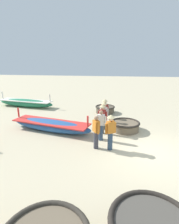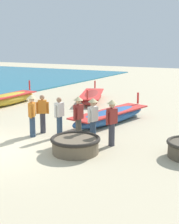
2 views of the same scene
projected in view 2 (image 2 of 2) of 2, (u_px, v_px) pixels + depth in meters
ground_plane at (0, 150)px, 10.69m from camera, size 80.00×80.00×0.00m
coracle_beside_post at (75, 144)px, 10.37m from camera, size 1.67×1.67×0.54m
long_boat_white_hull at (111, 116)px, 14.32m from camera, size 2.15×5.10×1.15m
long_boat_green_hull at (92, 96)px, 19.78m from camera, size 2.97×5.01×1.05m
long_boat_ochre_hull at (9, 99)px, 18.65m from camera, size 1.18×4.41×1.25m
fisherman_crouching at (112, 120)px, 10.96m from camera, size 0.36×0.49×1.67m
fisherman_with_hat at (43, 113)px, 12.61m from camera, size 0.46×0.37×1.57m
fisherman_hauling at (32, 113)px, 12.04m from camera, size 0.36×0.48×1.67m
fisherman_standing_left at (59, 116)px, 12.07m from camera, size 0.27×0.53×1.57m
fisherman_standing_right at (78, 115)px, 11.63m from camera, size 0.36×0.52×1.67m
fisherman_by_coracle at (93, 117)px, 11.30m from camera, size 0.36×0.52×1.67m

